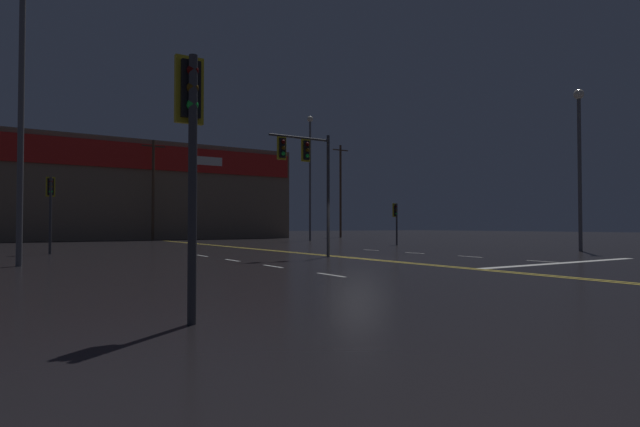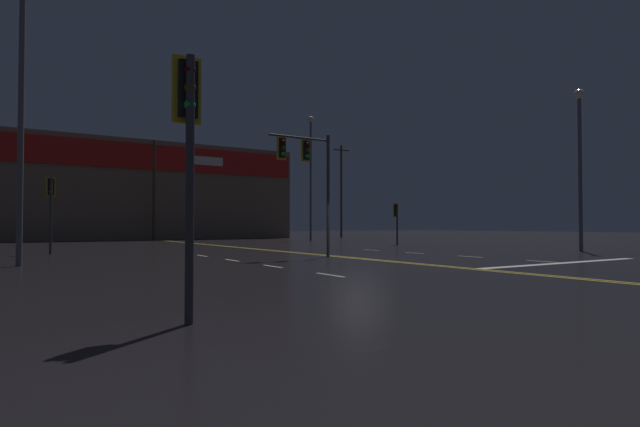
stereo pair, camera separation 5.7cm
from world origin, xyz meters
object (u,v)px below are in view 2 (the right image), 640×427
Objects in this scene: traffic_signal_corner_northeast at (396,215)px; streetlight_near_right at (580,147)px; traffic_signal_corner_southwest at (188,126)px; traffic_signal_corner_northwest at (51,197)px; streetlight_far_left at (22,65)px; streetlight_median_approach at (311,163)px; traffic_signal_median at (305,163)px.

streetlight_near_right is (2.87, -12.11, 3.58)m from traffic_signal_corner_northeast.
traffic_signal_corner_northeast is 0.78× the size of traffic_signal_corner_southwest.
traffic_signal_corner_northwest is 9.11m from streetlight_far_left.
traffic_signal_corner_northeast is 25.31m from streetlight_far_left.
traffic_signal_corner_northwest is at bearing 153.19° from streetlight_near_right.
traffic_signal_corner_southwest reaches higher than traffic_signal_corner_northwest.
streetlight_near_right is at bearing -10.10° from streetlight_far_left.
streetlight_median_approach reaches higher than traffic_signal_corner_northeast.
traffic_signal_corner_northwest is at bearing 90.63° from traffic_signal_corner_southwest.
streetlight_median_approach is at bearing 28.03° from traffic_signal_corner_northwest.
traffic_signal_corner_southwest is at bearing -127.51° from traffic_signal_median.
traffic_signal_median is 25.37m from streetlight_median_approach.
traffic_signal_median is 13.19m from traffic_signal_corner_northwest.
traffic_signal_median is 0.61× the size of streetlight_near_right.
traffic_signal_corner_northwest is 25.97m from streetlight_median_approach.
streetlight_far_left is (-26.59, 4.73, 1.23)m from streetlight_near_right.
streetlight_near_right is at bearing -26.81° from traffic_signal_corner_northwest.
streetlight_median_approach is at bearing 55.94° from traffic_signal_corner_southwest.
streetlight_near_right is 0.80× the size of streetlight_far_left.
streetlight_far_left is at bearing 97.64° from traffic_signal_corner_southwest.
traffic_signal_median is 1.44× the size of traffic_signal_corner_northwest.
traffic_signal_corner_northwest is at bearing 79.09° from streetlight_far_left.
streetlight_median_approach is 1.05× the size of streetlight_far_left.
streetlight_median_approach is (22.58, 12.02, 4.50)m from traffic_signal_corner_northwest.
streetlight_far_left reaches higher than traffic_signal_corner_northwest.
traffic_signal_corner_southwest is 0.43× the size of streetlight_near_right.
traffic_signal_corner_southwest is 0.33× the size of streetlight_median_approach.
streetlight_median_approach reaches higher than traffic_signal_corner_northwest.
traffic_signal_corner_northeast is 0.27× the size of streetlight_far_left.
streetlight_median_approach is (-2.48, 24.68, 1.52)m from streetlight_near_right.
streetlight_median_approach is at bearing 88.25° from traffic_signal_corner_northeast.
streetlight_median_approach is at bearing 39.61° from streetlight_far_left.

